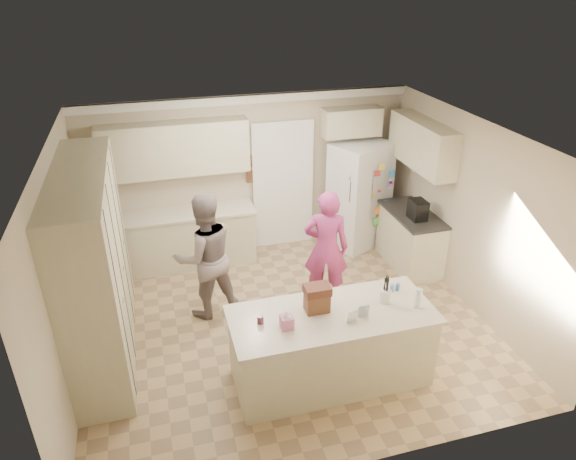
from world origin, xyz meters
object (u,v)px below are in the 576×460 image
object	(u,v)px
refrigerator	(359,195)
coffee_maker	(418,210)
utensil_crock	(385,296)
teen_girl	(326,248)
dollhouse_body	(317,302)
teen_boy	(205,256)
island_base	(331,348)
tissue_box	(287,322)

from	to	relation	value
refrigerator	coffee_maker	world-z (taller)	refrigerator
utensil_crock	teen_girl	bearing A→B (deg)	97.07
refrigerator	dollhouse_body	distance (m)	3.39
teen_boy	coffee_maker	bearing A→B (deg)	172.70
island_base	dollhouse_body	distance (m)	0.62
refrigerator	teen_boy	xyz separation A→B (m)	(-2.76, -1.32, -0.01)
tissue_box	teen_boy	xyz separation A→B (m)	(-0.63, 1.79, -0.11)
coffee_maker	dollhouse_body	world-z (taller)	coffee_maker
island_base	dollhouse_body	bearing A→B (deg)	146.31
dollhouse_body	teen_boy	size ratio (longest dim) A/B	0.15
tissue_box	teen_boy	bearing A→B (deg)	109.35
teen_girl	island_base	bearing A→B (deg)	92.15
island_base	teen_boy	world-z (taller)	teen_boy
refrigerator	teen_boy	size ratio (longest dim) A/B	1.01
coffee_maker	teen_girl	size ratio (longest dim) A/B	0.18
island_base	dollhouse_body	size ratio (longest dim) A/B	8.46
utensil_crock	dollhouse_body	size ratio (longest dim) A/B	0.58
tissue_box	dollhouse_body	bearing A→B (deg)	26.57
refrigerator	utensil_crock	xyz separation A→B (m)	(-0.93, -2.96, 0.10)
dollhouse_body	coffee_maker	bearing A→B (deg)	39.29
coffee_maker	utensil_crock	world-z (taller)	coffee_maker
utensil_crock	island_base	bearing A→B (deg)	-175.60
refrigerator	dollhouse_body	world-z (taller)	refrigerator
coffee_maker	utensil_crock	size ratio (longest dim) A/B	2.00
refrigerator	island_base	bearing A→B (deg)	-141.93
island_base	teen_boy	distance (m)	2.11
island_base	teen_boy	bearing A→B (deg)	124.91
coffee_maker	island_base	xyz separation A→B (m)	(-2.05, -1.90, -0.63)
dollhouse_body	teen_girl	bearing A→B (deg)	66.53
utensil_crock	dollhouse_body	bearing A→B (deg)	176.42
island_base	tissue_box	world-z (taller)	tissue_box
utensil_crock	teen_boy	bearing A→B (deg)	138.14
coffee_maker	teen_boy	bearing A→B (deg)	-176.24
coffee_maker	dollhouse_body	bearing A→B (deg)	-140.71
island_base	tissue_box	xyz separation A→B (m)	(-0.55, -0.10, 0.56)
refrigerator	teen_girl	bearing A→B (deg)	-151.00
coffee_maker	utensil_crock	bearing A→B (deg)	-127.12
island_base	teen_boy	xyz separation A→B (m)	(-1.18, 1.69, 0.45)
tissue_box	refrigerator	bearing A→B (deg)	55.61
teen_girl	teen_boy	bearing A→B (deg)	13.47
tissue_box	island_base	bearing A→B (deg)	10.30
island_base	tissue_box	size ratio (longest dim) A/B	15.71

